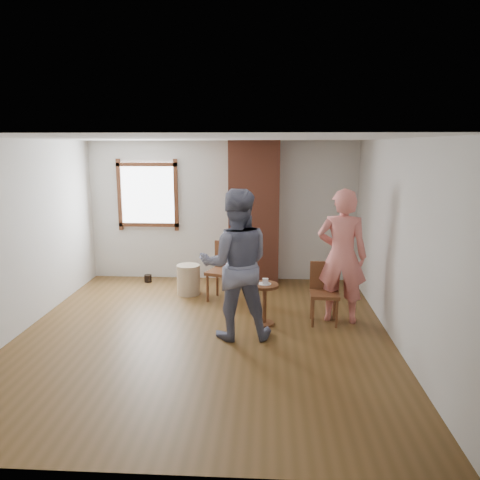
{
  "coord_description": "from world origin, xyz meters",
  "views": [
    {
      "loc": [
        0.83,
        -5.91,
        2.52
      ],
      "look_at": [
        0.44,
        0.8,
        1.15
      ],
      "focal_mm": 35.0,
      "sensor_mm": 36.0,
      "label": 1
    }
  ],
  "objects_px": {
    "dining_chair_right": "(324,289)",
    "man": "(236,265)",
    "dining_chair_left": "(224,268)",
    "side_table": "(264,297)",
    "stoneware_crock": "(189,279)",
    "person_pink": "(342,256)"
  },
  "relations": [
    {
      "from": "dining_chair_left",
      "to": "man",
      "type": "distance_m",
      "value": 1.64
    },
    {
      "from": "dining_chair_right",
      "to": "person_pink",
      "type": "distance_m",
      "value": 0.54
    },
    {
      "from": "man",
      "to": "dining_chair_right",
      "type": "bearing_deg",
      "value": -159.75
    },
    {
      "from": "dining_chair_right",
      "to": "side_table",
      "type": "bearing_deg",
      "value": -166.59
    },
    {
      "from": "side_table",
      "to": "stoneware_crock",
      "type": "bearing_deg",
      "value": 134.61
    },
    {
      "from": "stoneware_crock",
      "to": "person_pink",
      "type": "distance_m",
      "value": 2.74
    },
    {
      "from": "dining_chair_right",
      "to": "side_table",
      "type": "relative_size",
      "value": 1.45
    },
    {
      "from": "stoneware_crock",
      "to": "side_table",
      "type": "height_order",
      "value": "side_table"
    },
    {
      "from": "stoneware_crock",
      "to": "side_table",
      "type": "bearing_deg",
      "value": -45.39
    },
    {
      "from": "stoneware_crock",
      "to": "man",
      "type": "bearing_deg",
      "value": -62.16
    },
    {
      "from": "dining_chair_right",
      "to": "man",
      "type": "height_order",
      "value": "man"
    },
    {
      "from": "dining_chair_right",
      "to": "dining_chair_left",
      "type": "bearing_deg",
      "value": 150.67
    },
    {
      "from": "dining_chair_left",
      "to": "man",
      "type": "height_order",
      "value": "man"
    },
    {
      "from": "dining_chair_right",
      "to": "stoneware_crock",
      "type": "bearing_deg",
      "value": 154.08
    },
    {
      "from": "side_table",
      "to": "person_pink",
      "type": "distance_m",
      "value": 1.25
    },
    {
      "from": "side_table",
      "to": "person_pink",
      "type": "xyz_separation_m",
      "value": [
        1.09,
        0.22,
        0.56
      ]
    },
    {
      "from": "side_table",
      "to": "man",
      "type": "bearing_deg",
      "value": -130.96
    },
    {
      "from": "side_table",
      "to": "dining_chair_right",
      "type": "bearing_deg",
      "value": 11.18
    },
    {
      "from": "person_pink",
      "to": "stoneware_crock",
      "type": "bearing_deg",
      "value": -13.01
    },
    {
      "from": "stoneware_crock",
      "to": "dining_chair_right",
      "type": "relative_size",
      "value": 0.59
    },
    {
      "from": "stoneware_crock",
      "to": "person_pink",
      "type": "relative_size",
      "value": 0.26
    },
    {
      "from": "dining_chair_right",
      "to": "man",
      "type": "bearing_deg",
      "value": -151.64
    }
  ]
}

